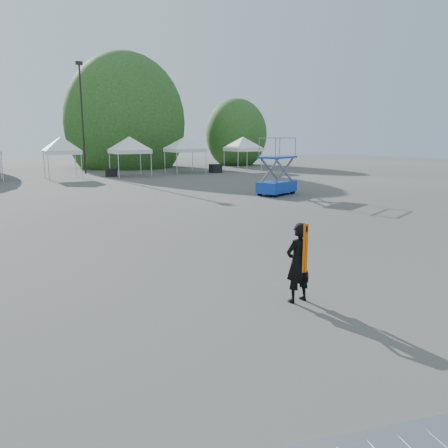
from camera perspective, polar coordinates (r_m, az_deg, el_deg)
ground at (r=11.19m, az=0.98°, el=-5.46°), size 120.00×120.00×0.00m
light_pole_east at (r=42.18m, az=-18.07°, el=13.77°), size 0.60×0.25×9.80m
tree_mid_e at (r=50.40m, az=-12.76°, el=12.76°), size 5.12×5.12×7.79m
tree_far_e at (r=53.77m, az=1.62°, el=11.61°), size 3.84×3.84×5.84m
tent_e at (r=37.49m, az=-20.53°, el=10.25°), size 3.77×3.77×3.88m
tent_f at (r=38.02m, az=-12.28°, el=10.70°), size 4.18×4.18×3.88m
tent_g at (r=41.38m, az=-5.15°, el=10.92°), size 4.40×4.40×3.88m
tent_h at (r=43.68m, az=2.48°, el=10.96°), size 4.12×4.12×3.88m
man at (r=8.71m, az=9.66°, el=-4.99°), size 0.61×0.42×1.60m
scissor_lift at (r=25.12m, az=6.97°, el=7.49°), size 2.79×2.13×3.23m
crate_mid at (r=38.25m, az=-14.50°, el=6.52°), size 1.07×0.98×0.68m
crate_east at (r=41.31m, az=-1.10°, el=7.27°), size 1.09×0.88×0.79m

